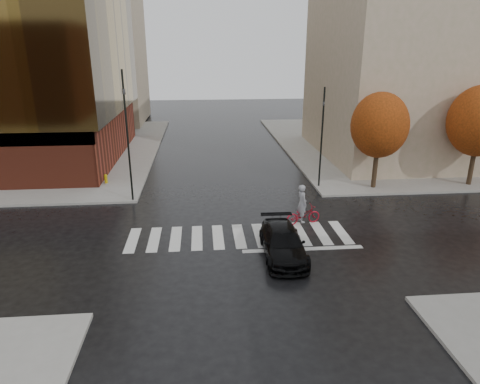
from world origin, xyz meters
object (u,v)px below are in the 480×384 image
object	(u,v)px
sedan	(283,243)
fire_hydrant	(106,178)
traffic_light_nw	(127,127)
cyclist	(303,211)
traffic_light_ne	(322,132)

from	to	relation	value
sedan	fire_hydrant	size ratio (longest dim) A/B	7.04
traffic_light_nw	fire_hydrant	size ratio (longest dim) A/B	12.08
cyclist	traffic_light_nw	world-z (taller)	traffic_light_nw
traffic_light_ne	traffic_light_nw	bearing A→B (deg)	17.48
cyclist	fire_hydrant	xyz separation A→B (m)	(-12.38, 8.17, -0.27)
cyclist	fire_hydrant	bearing A→B (deg)	43.79
cyclist	traffic_light_nw	bearing A→B (deg)	53.08
cyclist	traffic_light_ne	world-z (taller)	traffic_light_ne
cyclist	traffic_light_nw	xyz separation A→B (m)	(-9.98, 4.47, 4.03)
sedan	traffic_light_nw	size ratio (longest dim) A/B	0.58
sedan	traffic_light_nw	world-z (taller)	traffic_light_nw
fire_hydrant	traffic_light_ne	bearing A→B (deg)	-7.48
cyclist	traffic_light_ne	xyz separation A→B (m)	(2.62, 6.20, 3.16)
cyclist	fire_hydrant	world-z (taller)	cyclist
sedan	traffic_light_nw	bearing A→B (deg)	136.04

